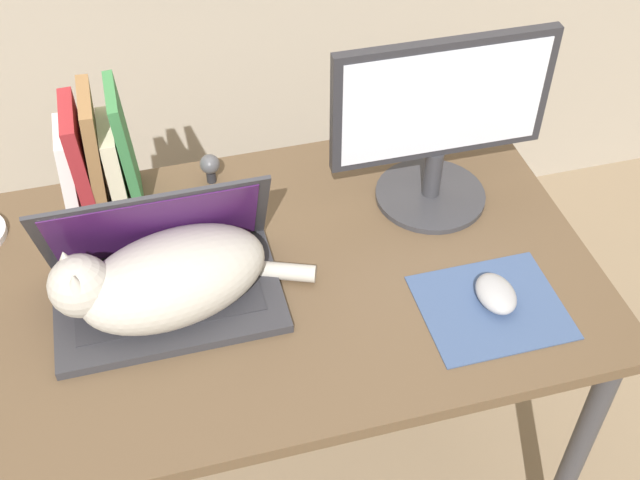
{
  "coord_description": "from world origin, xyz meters",
  "views": [
    {
      "loc": [
        -0.15,
        -0.64,
        1.79
      ],
      "look_at": [
        0.11,
        0.33,
        0.81
      ],
      "focal_mm": 45.0,
      "sensor_mm": 36.0,
      "label": 1
    }
  ],
  "objects_px": {
    "computer_mouse": "(496,294)",
    "webcam": "(210,166)",
    "external_monitor": "(440,122)",
    "cat": "(164,279)",
    "book_row": "(96,158)",
    "laptop": "(165,276)"
  },
  "relations": [
    {
      "from": "laptop",
      "to": "webcam",
      "type": "bearing_deg",
      "value": 66.35
    },
    {
      "from": "cat",
      "to": "external_monitor",
      "type": "distance_m",
      "value": 0.59
    },
    {
      "from": "cat",
      "to": "external_monitor",
      "type": "xyz_separation_m",
      "value": [
        0.55,
        0.16,
        0.11
      ]
    },
    {
      "from": "external_monitor",
      "to": "webcam",
      "type": "xyz_separation_m",
      "value": [
        -0.42,
        0.17,
        -0.15
      ]
    },
    {
      "from": "computer_mouse",
      "to": "cat",
      "type": "bearing_deg",
      "value": 166.66
    },
    {
      "from": "external_monitor",
      "to": "book_row",
      "type": "distance_m",
      "value": 0.66
    },
    {
      "from": "cat",
      "to": "book_row",
      "type": "xyz_separation_m",
      "value": [
        -0.09,
        0.32,
        0.04
      ]
    },
    {
      "from": "cat",
      "to": "computer_mouse",
      "type": "bearing_deg",
      "value": -13.34
    },
    {
      "from": "computer_mouse",
      "to": "book_row",
      "type": "distance_m",
      "value": 0.8
    },
    {
      "from": "laptop",
      "to": "cat",
      "type": "xyz_separation_m",
      "value": [
        -0.0,
        -0.03,
        0.03
      ]
    },
    {
      "from": "book_row",
      "to": "computer_mouse",
      "type": "bearing_deg",
      "value": -34.76
    },
    {
      "from": "cat",
      "to": "webcam",
      "type": "height_order",
      "value": "cat"
    },
    {
      "from": "laptop",
      "to": "book_row",
      "type": "bearing_deg",
      "value": 107.32
    },
    {
      "from": "webcam",
      "to": "laptop",
      "type": "bearing_deg",
      "value": -113.65
    },
    {
      "from": "webcam",
      "to": "computer_mouse",
      "type": "bearing_deg",
      "value": -46.66
    },
    {
      "from": "laptop",
      "to": "external_monitor",
      "type": "bearing_deg",
      "value": 12.97
    },
    {
      "from": "book_row",
      "to": "webcam",
      "type": "distance_m",
      "value": 0.23
    },
    {
      "from": "computer_mouse",
      "to": "webcam",
      "type": "bearing_deg",
      "value": 133.34
    },
    {
      "from": "cat",
      "to": "book_row",
      "type": "relative_size",
      "value": 1.79
    },
    {
      "from": "cat",
      "to": "external_monitor",
      "type": "relative_size",
      "value": 1.09
    },
    {
      "from": "computer_mouse",
      "to": "webcam",
      "type": "height_order",
      "value": "webcam"
    },
    {
      "from": "computer_mouse",
      "to": "webcam",
      "type": "relative_size",
      "value": 1.46
    }
  ]
}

